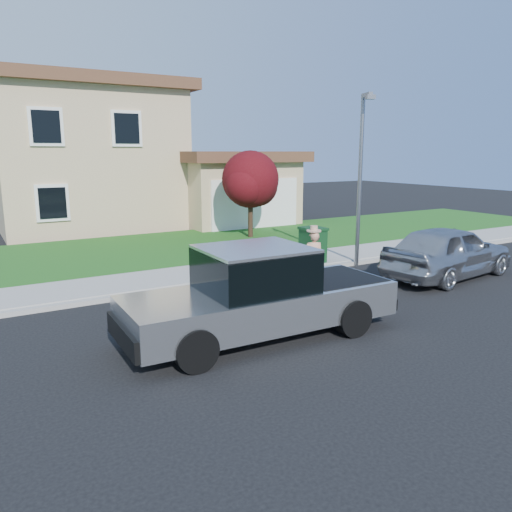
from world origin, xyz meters
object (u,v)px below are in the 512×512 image
(sedan, at_px, (448,251))
(trash_bin, at_px, (313,244))
(pickup_truck, at_px, (260,296))
(ornamental_tree, at_px, (251,182))
(woman, at_px, (313,257))
(street_lamp, at_px, (361,171))

(sedan, bearing_deg, trash_bin, 30.81)
(pickup_truck, bearing_deg, ornamental_tree, 62.06)
(woman, relative_size, street_lamp, 0.31)
(pickup_truck, bearing_deg, trash_bin, 45.14)
(trash_bin, height_order, street_lamp, street_lamp)
(trash_bin, relative_size, street_lamp, 0.21)
(woman, relative_size, trash_bin, 1.48)
(woman, distance_m, trash_bin, 2.34)
(street_lamp, bearing_deg, woman, -137.22)
(street_lamp, bearing_deg, sedan, -42.87)
(woman, bearing_deg, pickup_truck, 62.21)
(street_lamp, bearing_deg, ornamental_tree, 113.03)
(woman, xyz_separation_m, ornamental_tree, (2.27, 7.33, 1.61))
(street_lamp, bearing_deg, trash_bin, 167.94)
(sedan, relative_size, street_lamp, 0.86)
(woman, bearing_deg, sedan, -175.50)
(pickup_truck, distance_m, trash_bin, 6.55)
(pickup_truck, xyz_separation_m, woman, (3.32, 2.66, -0.07))
(sedan, height_order, street_lamp, street_lamp)
(ornamental_tree, height_order, trash_bin, ornamental_tree)
(sedan, distance_m, trash_bin, 4.07)
(pickup_truck, xyz_separation_m, ornamental_tree, (5.59, 9.99, 1.54))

